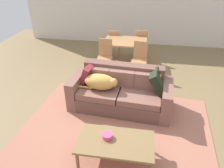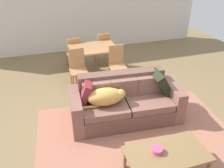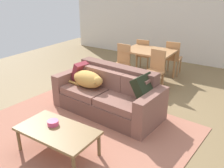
% 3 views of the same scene
% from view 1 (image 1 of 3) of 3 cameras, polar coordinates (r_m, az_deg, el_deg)
% --- Properties ---
extents(ground_plane, '(10.00, 10.00, 0.00)m').
position_cam_1_polar(ground_plane, '(4.76, 2.49, -5.47)').
color(ground_plane, olive).
extents(back_partition, '(8.00, 0.12, 2.70)m').
position_cam_1_polar(back_partition, '(7.97, 6.37, 20.04)').
color(back_partition, silver).
rests_on(back_partition, ground).
extents(area_rug, '(3.71, 3.04, 0.01)m').
position_cam_1_polar(area_rug, '(4.12, 0.80, -12.13)').
color(area_rug, '#AE6B55').
rests_on(area_rug, ground).
extents(couch, '(2.16, 1.07, 0.87)m').
position_cam_1_polar(couch, '(4.56, 2.37, -2.16)').
color(couch, brown).
rests_on(couch, ground).
extents(dog_on_left_cushion, '(0.82, 0.41, 0.32)m').
position_cam_1_polar(dog_on_left_cushion, '(4.37, -2.95, 0.57)').
color(dog_on_left_cushion, gold).
rests_on(dog_on_left_cushion, couch).
extents(throw_pillow_by_left_arm, '(0.33, 0.46, 0.43)m').
position_cam_1_polar(throw_pillow_by_left_arm, '(4.63, -6.60, 2.60)').
color(throw_pillow_by_left_arm, maroon).
rests_on(throw_pillow_by_left_arm, couch).
extents(throw_pillow_by_right_arm, '(0.41, 0.49, 0.47)m').
position_cam_1_polar(throw_pillow_by_right_arm, '(4.38, 12.30, 0.57)').
color(throw_pillow_by_right_arm, black).
rests_on(throw_pillow_by_right_arm, couch).
extents(coffee_table, '(1.17, 0.64, 0.41)m').
position_cam_1_polar(coffee_table, '(3.39, 0.94, -15.48)').
color(coffee_table, olive).
rests_on(coffee_table, ground).
extents(bowl_on_coffee_table, '(0.17, 0.17, 0.07)m').
position_cam_1_polar(bowl_on_coffee_table, '(3.39, -1.23, -13.60)').
color(bowl_on_coffee_table, '#EA4C7F').
rests_on(bowl_on_coffee_table, coffee_table).
extents(dining_table, '(1.20, 0.88, 0.76)m').
position_cam_1_polar(dining_table, '(6.23, 3.61, 10.78)').
color(dining_table, '#B57E4E').
rests_on(dining_table, ground).
extents(dining_chair_near_left, '(0.40, 0.40, 0.93)m').
position_cam_1_polar(dining_chair_near_left, '(5.89, -1.91, 7.71)').
color(dining_chair_near_left, '#B57E4E').
rests_on(dining_chair_near_left, ground).
extents(dining_chair_near_right, '(0.43, 0.43, 0.95)m').
position_cam_1_polar(dining_chair_near_right, '(5.70, 7.33, 6.86)').
color(dining_chair_near_right, '#B57E4E').
rests_on(dining_chair_near_right, ground).
extents(dining_chair_far_left, '(0.44, 0.44, 0.89)m').
position_cam_1_polar(dining_chair_far_left, '(6.87, 0.45, 11.03)').
color(dining_chair_far_left, '#B57E4E').
rests_on(dining_chair_far_left, ground).
extents(dining_chair_far_right, '(0.44, 0.44, 0.93)m').
position_cam_1_polar(dining_chair_far_right, '(6.84, 7.63, 10.88)').
color(dining_chair_far_right, '#B57E4E').
rests_on(dining_chair_far_right, ground).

